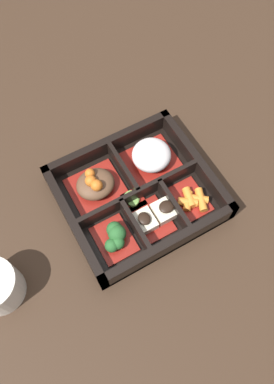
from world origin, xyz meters
TOP-DOWN VIEW (x-y plane):
  - ground_plane at (0.00, 0.00)m, footprint 3.00×3.00m
  - bento_base at (0.00, 0.00)m, footprint 0.26×0.24m
  - bento_rim at (0.00, -0.00)m, footprint 0.26×0.24m
  - bowl_stew at (-0.06, 0.05)m, footprint 0.09×0.09m
  - bowl_rice at (0.06, 0.05)m, footprint 0.09×0.09m
  - bowl_greens at (-0.07, -0.05)m, footprint 0.06×0.08m
  - bowl_tofu at (0.01, -0.05)m, footprint 0.08×0.08m
  - bowl_carrots at (0.08, -0.06)m, footprint 0.06×0.08m
  - bowl_pickles at (-0.01, -0.01)m, footprint 0.04×0.04m

SIDE VIEW (x-z plane):
  - ground_plane at x=0.00m, z-range 0.00..0.00m
  - bento_base at x=0.00m, z-range 0.00..0.01m
  - bowl_pickles at x=-0.01m, z-range 0.01..0.02m
  - bowl_carrots at x=0.08m, z-range 0.01..0.03m
  - bowl_tofu at x=0.01m, z-range 0.01..0.04m
  - bento_rim at x=0.00m, z-range 0.00..0.04m
  - bowl_greens at x=-0.07m, z-range 0.01..0.04m
  - bowl_stew at x=-0.06m, z-range 0.00..0.05m
  - bowl_rice at x=0.06m, z-range 0.01..0.05m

